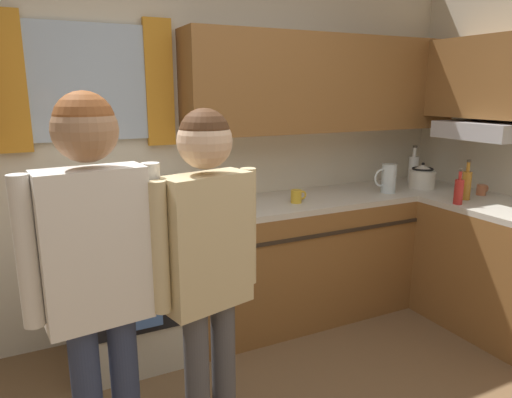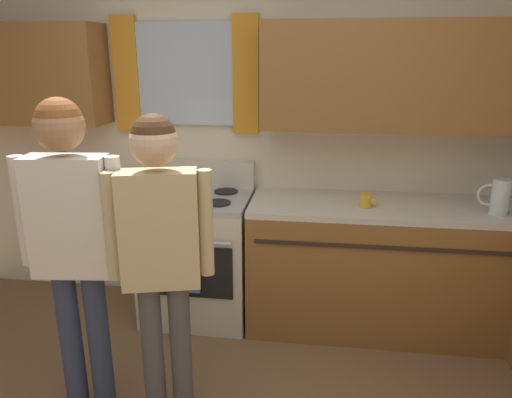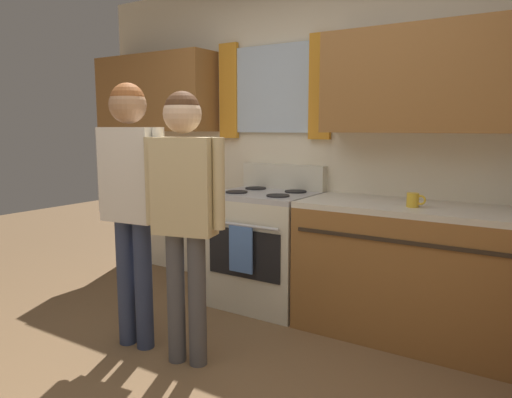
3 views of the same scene
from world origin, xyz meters
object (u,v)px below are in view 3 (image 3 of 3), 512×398
at_px(adult_left, 131,185).
at_px(adult_in_plaid, 184,197).
at_px(mug_mustard_yellow, 413,200).
at_px(stove_oven, 266,247).

bearing_deg(adult_left, adult_in_plaid, 0.32).
xyz_separation_m(mug_mustard_yellow, adult_left, (-1.46, -1.00, 0.10)).
relative_size(stove_oven, adult_left, 0.66).
bearing_deg(adult_in_plaid, mug_mustard_yellow, 44.11).
height_order(adult_left, adult_in_plaid, adult_left).
distance_m(stove_oven, adult_left, 1.28).
relative_size(stove_oven, adult_in_plaid, 0.69).
bearing_deg(stove_oven, mug_mustard_yellow, -4.50).
height_order(stove_oven, mug_mustard_yellow, stove_oven).
bearing_deg(adult_in_plaid, adult_left, -179.68).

